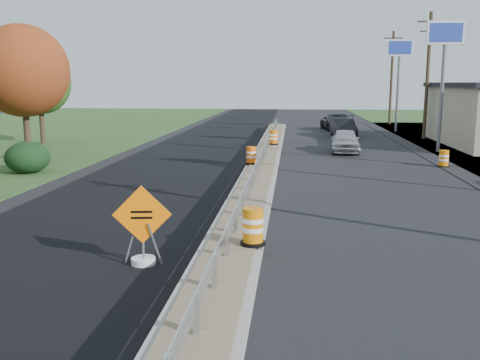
# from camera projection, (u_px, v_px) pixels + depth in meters

# --- Properties ---
(ground) EXTENTS (140.00, 140.00, 0.00)m
(ground) POSITION_uv_depth(u_px,v_px,m) (248.00, 207.00, 18.51)
(ground) COLOR black
(ground) RESTS_ON ground
(milled_overlay) EXTENTS (7.20, 120.00, 0.01)m
(milled_overlay) POSITION_uv_depth(u_px,v_px,m) (182.00, 163.00, 28.72)
(milled_overlay) COLOR black
(milled_overlay) RESTS_ON ground
(median) EXTENTS (1.60, 55.00, 0.23)m
(median) POSITION_uv_depth(u_px,v_px,m) (261.00, 168.00, 26.32)
(median) COLOR gray
(median) RESTS_ON ground
(guardrail) EXTENTS (0.10, 46.15, 0.72)m
(guardrail) POSITION_uv_depth(u_px,v_px,m) (263.00, 153.00, 27.19)
(guardrail) COLOR silver
(guardrail) RESTS_ON median
(pylon_sign_mid) EXTENTS (2.20, 0.30, 7.90)m
(pylon_sign_mid) POSITION_uv_depth(u_px,v_px,m) (445.00, 45.00, 32.00)
(pylon_sign_mid) COLOR slate
(pylon_sign_mid) RESTS_ON ground
(pylon_sign_north) EXTENTS (2.20, 0.30, 7.90)m
(pylon_sign_north) POSITION_uv_depth(u_px,v_px,m) (399.00, 56.00, 45.71)
(pylon_sign_north) COLOR slate
(pylon_sign_north) RESTS_ON ground
(utility_pole_nmid) EXTENTS (1.90, 0.26, 9.40)m
(utility_pole_nmid) POSITION_uv_depth(u_px,v_px,m) (428.00, 73.00, 40.01)
(utility_pole_nmid) COLOR #473523
(utility_pole_nmid) RESTS_ON ground
(utility_pole_north) EXTENTS (1.90, 0.26, 9.40)m
(utility_pole_north) POSITION_uv_depth(u_px,v_px,m) (392.00, 76.00, 54.70)
(utility_pole_north) COLOR #473523
(utility_pole_north) RESTS_ON ground
(hedge_north) EXTENTS (2.09, 2.09, 1.52)m
(hedge_north) POSITION_uv_depth(u_px,v_px,m) (28.00, 157.00, 25.31)
(hedge_north) COLOR black
(hedge_north) RESTS_ON ground
(tree_near_red) EXTENTS (4.95, 4.95, 7.35)m
(tree_near_red) POSITION_uv_depth(u_px,v_px,m) (23.00, 71.00, 28.68)
(tree_near_red) COLOR #473523
(tree_near_red) RESTS_ON ground
(tree_near_back) EXTENTS (4.29, 4.29, 6.37)m
(tree_near_back) POSITION_uv_depth(u_px,v_px,m) (39.00, 83.00, 36.92)
(tree_near_back) COLOR #473523
(tree_near_back) RESTS_ON ground
(caution_sign) EXTENTS (1.37, 0.58, 1.91)m
(caution_sign) POSITION_uv_depth(u_px,v_px,m) (143.00, 245.00, 12.57)
(caution_sign) COLOR white
(caution_sign) RESTS_ON ground
(barrel_median_near) EXTENTS (0.64, 0.64, 0.94)m
(barrel_median_near) POSITION_uv_depth(u_px,v_px,m) (253.00, 227.00, 13.36)
(barrel_median_near) COLOR black
(barrel_median_near) RESTS_ON median
(barrel_median_mid) EXTENTS (0.59, 0.59, 0.87)m
(barrel_median_mid) POSITION_uv_depth(u_px,v_px,m) (251.00, 156.00, 26.74)
(barrel_median_mid) COLOR black
(barrel_median_mid) RESTS_ON median
(barrel_median_far) EXTENTS (0.66, 0.66, 0.96)m
(barrel_median_far) POSITION_uv_depth(u_px,v_px,m) (274.00, 138.00, 35.11)
(barrel_median_far) COLOR black
(barrel_median_far) RESTS_ON median
(barrel_shoulder_near) EXTENTS (0.59, 0.59, 0.86)m
(barrel_shoulder_near) POSITION_uv_depth(u_px,v_px,m) (444.00, 159.00, 27.23)
(barrel_shoulder_near) COLOR black
(barrel_shoulder_near) RESTS_ON ground
(car_silver) EXTENTS (1.95, 4.30, 1.43)m
(car_silver) POSITION_uv_depth(u_px,v_px,m) (345.00, 141.00, 33.04)
(car_silver) COLOR #B4B3B8
(car_silver) RESTS_ON ground
(car_dark_mid) EXTENTS (1.88, 4.58, 1.48)m
(car_dark_mid) POSITION_uv_depth(u_px,v_px,m) (343.00, 128.00, 42.30)
(car_dark_mid) COLOR black
(car_dark_mid) RESTS_ON ground
(car_dark_far) EXTENTS (2.84, 5.59, 1.56)m
(car_dark_far) POSITION_uv_depth(u_px,v_px,m) (336.00, 122.00, 48.53)
(car_dark_far) COLOR black
(car_dark_far) RESTS_ON ground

